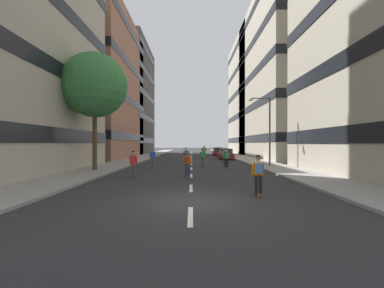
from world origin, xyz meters
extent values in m
plane|color=#28282B|center=(0.00, 30.11, 0.00)|extent=(180.65, 180.65, 0.00)
cube|color=gray|center=(-7.77, 33.87, 0.07)|extent=(3.48, 82.80, 0.14)
cube|color=gray|center=(7.77, 33.87, 0.07)|extent=(3.48, 82.80, 0.14)
cube|color=silver|center=(0.00, -2.00, 0.00)|extent=(0.16, 2.20, 0.01)
cube|color=silver|center=(0.00, 3.00, 0.00)|extent=(0.16, 2.20, 0.01)
cube|color=silver|center=(0.00, 8.00, 0.00)|extent=(0.16, 2.20, 0.01)
cube|color=silver|center=(0.00, 13.00, 0.00)|extent=(0.16, 2.20, 0.01)
cube|color=silver|center=(0.00, 18.00, 0.00)|extent=(0.16, 2.20, 0.01)
cube|color=silver|center=(0.00, 23.00, 0.00)|extent=(0.16, 2.20, 0.01)
cube|color=silver|center=(0.00, 28.00, 0.00)|extent=(0.16, 2.20, 0.01)
cube|color=silver|center=(0.00, 33.00, 0.00)|extent=(0.16, 2.20, 0.01)
cube|color=silver|center=(0.00, 38.00, 0.00)|extent=(0.16, 2.20, 0.01)
cube|color=silver|center=(0.00, 43.00, 0.00)|extent=(0.16, 2.20, 0.01)
cube|color=silver|center=(0.00, 48.00, 0.00)|extent=(0.16, 2.20, 0.01)
cube|color=silver|center=(0.00, 53.00, 0.00)|extent=(0.16, 2.20, 0.01)
cube|color=silver|center=(0.00, 58.00, 0.00)|extent=(0.16, 2.20, 0.01)
cube|color=silver|center=(0.00, 63.00, 0.00)|extent=(0.16, 2.20, 0.01)
cube|color=#9E6B51|center=(-18.24, 30.23, 11.01)|extent=(17.48, 20.04, 22.03)
cube|color=black|center=(-18.24, 30.23, 3.30)|extent=(17.60, 20.16, 1.10)
cube|color=black|center=(-18.24, 30.23, 8.81)|extent=(17.60, 20.16, 1.10)
cube|color=black|center=(-18.24, 30.23, 14.32)|extent=(17.60, 20.16, 1.10)
cube|color=black|center=(-18.24, 30.23, 19.82)|extent=(17.60, 20.16, 1.10)
cube|color=#4C4744|center=(-18.24, 46.12, 11.89)|extent=(17.48, 18.37, 23.78)
cube|color=black|center=(-18.24, 46.12, 2.85)|extent=(17.60, 18.49, 1.10)
cube|color=black|center=(-18.24, 46.12, 7.61)|extent=(17.60, 18.49, 1.10)
cube|color=black|center=(-18.24, 46.12, 12.37)|extent=(17.60, 18.49, 1.10)
cube|color=black|center=(-18.24, 46.12, 17.12)|extent=(17.60, 18.49, 1.10)
cube|color=black|center=(-18.24, 46.12, 21.88)|extent=(17.60, 18.49, 1.10)
cube|color=#BCB29E|center=(18.24, 30.23, 12.44)|extent=(17.48, 22.68, 24.88)
cube|color=black|center=(18.24, 30.23, 2.99)|extent=(17.60, 22.80, 1.10)
cube|color=black|center=(18.24, 30.23, 7.96)|extent=(17.60, 22.80, 1.10)
cube|color=black|center=(18.24, 30.23, 12.94)|extent=(17.60, 22.80, 1.10)
cube|color=black|center=(18.24, 30.23, 17.91)|extent=(17.60, 22.80, 1.10)
cube|color=black|center=(18.24, 30.23, 22.89)|extent=(17.60, 22.80, 1.10)
cube|color=#BCB29E|center=(18.24, 46.12, 12.37)|extent=(17.48, 20.75, 24.75)
cube|color=black|center=(18.24, 46.12, 2.97)|extent=(17.60, 20.87, 1.10)
cube|color=black|center=(18.24, 46.12, 7.92)|extent=(17.60, 20.87, 1.10)
cube|color=black|center=(18.24, 46.12, 12.87)|extent=(17.60, 20.87, 1.10)
cube|color=black|center=(18.24, 46.12, 17.82)|extent=(17.60, 20.87, 1.10)
cube|color=black|center=(18.24, 46.12, 22.77)|extent=(17.60, 20.87, 1.10)
cube|color=maroon|center=(4.83, 37.11, 0.53)|extent=(1.80, 4.40, 0.70)
cube|color=#2D3338|center=(4.83, 36.96, 1.20)|extent=(1.60, 2.10, 0.64)
cylinder|color=black|center=(4.03, 38.56, 0.32)|extent=(0.22, 0.64, 0.64)
cylinder|color=black|center=(5.63, 38.56, 0.32)|extent=(0.22, 0.64, 0.64)
cylinder|color=black|center=(4.03, 35.66, 0.32)|extent=(0.22, 0.64, 0.64)
cylinder|color=black|center=(5.63, 35.66, 0.32)|extent=(0.22, 0.64, 0.64)
cube|color=maroon|center=(4.83, 26.31, 0.53)|extent=(1.80, 4.40, 0.70)
cube|color=#2D3338|center=(4.83, 26.16, 1.20)|extent=(1.60, 2.10, 0.64)
cylinder|color=black|center=(4.03, 27.76, 0.32)|extent=(0.22, 0.64, 0.64)
cylinder|color=black|center=(5.63, 27.76, 0.32)|extent=(0.22, 0.64, 0.64)
cylinder|color=black|center=(4.03, 24.86, 0.32)|extent=(0.22, 0.64, 0.64)
cylinder|color=black|center=(5.63, 24.86, 0.32)|extent=(0.22, 0.64, 0.64)
cylinder|color=#4C3823|center=(-7.77, 10.60, 2.63)|extent=(0.36, 0.36, 4.99)
sphere|color=#387A3D|center=(-7.77, 10.60, 6.93)|extent=(5.17, 5.17, 5.17)
cylinder|color=#3F3F44|center=(7.42, 14.30, 3.39)|extent=(0.16, 0.16, 6.50)
cylinder|color=#3F3F44|center=(6.52, 14.30, 6.54)|extent=(1.80, 0.10, 0.10)
ellipsoid|color=silver|center=(5.62, 14.30, 6.39)|extent=(0.50, 0.30, 0.24)
cube|color=brown|center=(1.10, 15.55, 0.08)|extent=(0.23, 0.91, 0.02)
cylinder|color=#D8BF4C|center=(1.09, 15.87, 0.04)|extent=(0.18, 0.08, 0.07)
cylinder|color=#D8BF4C|center=(1.11, 15.23, 0.04)|extent=(0.18, 0.08, 0.07)
cylinder|color=#594C47|center=(1.01, 15.55, 0.49)|extent=(0.14, 0.14, 0.80)
cylinder|color=#594C47|center=(1.19, 15.55, 0.49)|extent=(0.14, 0.14, 0.80)
cube|color=green|center=(1.10, 15.55, 1.17)|extent=(0.33, 0.21, 0.55)
cylinder|color=green|center=(0.88, 15.59, 1.14)|extent=(0.10, 0.23, 0.55)
cylinder|color=green|center=(1.32, 15.61, 1.14)|extent=(0.10, 0.23, 0.55)
sphere|color=#997051|center=(1.10, 15.57, 1.62)|extent=(0.22, 0.22, 0.22)
sphere|color=black|center=(1.10, 15.57, 1.67)|extent=(0.21, 0.21, 0.21)
cube|color=brown|center=(-0.27, 7.09, 0.08)|extent=(0.25, 0.91, 0.02)
cylinder|color=#D8BF4C|center=(-0.25, 7.41, 0.04)|extent=(0.18, 0.08, 0.07)
cylinder|color=#D8BF4C|center=(-0.28, 6.77, 0.04)|extent=(0.18, 0.08, 0.07)
cylinder|color=#2D334C|center=(-0.35, 7.10, 0.49)|extent=(0.15, 0.15, 0.80)
cylinder|color=#2D334C|center=(-0.18, 7.09, 0.49)|extent=(0.15, 0.15, 0.80)
cube|color=orange|center=(-0.27, 7.09, 1.17)|extent=(0.33, 0.22, 0.55)
cylinder|color=orange|center=(-0.48, 7.15, 1.14)|extent=(0.10, 0.23, 0.55)
cylinder|color=orange|center=(-0.04, 7.13, 1.14)|extent=(0.10, 0.23, 0.55)
sphere|color=#997051|center=(-0.26, 7.11, 1.62)|extent=(0.22, 0.22, 0.22)
sphere|color=black|center=(-0.26, 7.11, 1.67)|extent=(0.21, 0.21, 0.21)
cube|color=#A52626|center=(-0.27, 6.91, 1.20)|extent=(0.27, 0.17, 0.40)
cube|color=brown|center=(2.48, 38.37, 0.08)|extent=(0.31, 0.92, 0.02)
cylinder|color=#D8BF4C|center=(2.52, 38.69, 0.04)|extent=(0.19, 0.09, 0.07)
cylinder|color=#D8BF4C|center=(2.44, 38.05, 0.04)|extent=(0.19, 0.09, 0.07)
cylinder|color=tan|center=(2.39, 38.38, 0.49)|extent=(0.16, 0.16, 0.80)
cylinder|color=tan|center=(2.57, 38.36, 0.49)|extent=(0.16, 0.16, 0.80)
cube|color=orange|center=(2.48, 38.37, 1.17)|extent=(0.34, 0.24, 0.55)
cylinder|color=orange|center=(2.27, 38.45, 1.14)|extent=(0.12, 0.24, 0.55)
cylinder|color=orange|center=(2.70, 38.39, 1.14)|extent=(0.12, 0.24, 0.55)
sphere|color=tan|center=(2.48, 38.39, 1.62)|extent=(0.22, 0.22, 0.22)
sphere|color=black|center=(2.48, 38.39, 1.67)|extent=(0.21, 0.21, 0.21)
cube|color=#4C8C4C|center=(2.45, 38.19, 1.20)|extent=(0.28, 0.19, 0.40)
cube|color=brown|center=(2.92, 1.09, 0.08)|extent=(0.25, 0.91, 0.02)
cylinder|color=#D8BF4C|center=(2.93, 1.41, 0.04)|extent=(0.18, 0.08, 0.07)
cylinder|color=#D8BF4C|center=(2.90, 0.77, 0.04)|extent=(0.18, 0.08, 0.07)
cylinder|color=black|center=(2.83, 1.09, 0.49)|extent=(0.15, 0.15, 0.80)
cylinder|color=black|center=(3.01, 1.09, 0.49)|extent=(0.15, 0.15, 0.80)
cube|color=orange|center=(2.92, 1.09, 1.17)|extent=(0.33, 0.22, 0.55)
cylinder|color=orange|center=(2.70, 1.15, 1.14)|extent=(0.10, 0.23, 0.55)
cylinder|color=orange|center=(3.14, 1.13, 1.14)|extent=(0.10, 0.23, 0.55)
sphere|color=#997051|center=(2.92, 1.11, 1.62)|extent=(0.22, 0.22, 0.22)
sphere|color=black|center=(2.92, 1.11, 1.67)|extent=(0.21, 0.21, 0.21)
cube|color=#3F72BF|center=(2.91, 0.91, 1.20)|extent=(0.27, 0.17, 0.40)
cube|color=brown|center=(-0.67, 19.84, 0.08)|extent=(0.21, 0.90, 0.02)
cylinder|color=#D8BF4C|center=(-0.68, 20.16, 0.04)|extent=(0.18, 0.07, 0.07)
cylinder|color=#D8BF4C|center=(-0.67, 19.52, 0.04)|extent=(0.18, 0.07, 0.07)
cylinder|color=#594C47|center=(-0.76, 19.84, 0.49)|extent=(0.14, 0.14, 0.80)
cylinder|color=#594C47|center=(-0.58, 19.84, 0.49)|extent=(0.14, 0.14, 0.80)
cube|color=blue|center=(-0.67, 19.84, 1.17)|extent=(0.32, 0.20, 0.55)
cylinder|color=blue|center=(-0.89, 19.89, 1.14)|extent=(0.09, 0.23, 0.55)
cylinder|color=blue|center=(-0.45, 19.89, 1.14)|extent=(0.09, 0.23, 0.55)
sphere|color=beige|center=(-0.67, 19.86, 1.62)|extent=(0.22, 0.22, 0.22)
sphere|color=black|center=(-0.67, 19.86, 1.67)|extent=(0.21, 0.21, 0.21)
cube|color=#3F72BF|center=(-0.67, 19.66, 1.20)|extent=(0.26, 0.16, 0.40)
cube|color=brown|center=(-3.66, 14.01, 0.08)|extent=(0.32, 0.92, 0.02)
cylinder|color=#D8BF4C|center=(-3.62, 14.33, 0.04)|extent=(0.19, 0.09, 0.07)
cylinder|color=#D8BF4C|center=(-3.70, 13.70, 0.04)|extent=(0.19, 0.09, 0.07)
cylinder|color=#594C47|center=(-3.75, 14.03, 0.49)|extent=(0.16, 0.16, 0.80)
cylinder|color=#594C47|center=(-3.57, 14.00, 0.49)|extent=(0.16, 0.16, 0.80)
cube|color=blue|center=(-3.66, 14.01, 1.17)|extent=(0.34, 0.24, 0.55)
cylinder|color=blue|center=(-3.87, 14.09, 1.14)|extent=(0.12, 0.24, 0.55)
cylinder|color=blue|center=(-3.44, 14.03, 1.14)|extent=(0.12, 0.24, 0.55)
sphere|color=tan|center=(-3.66, 14.03, 1.62)|extent=(0.22, 0.22, 0.22)
sphere|color=black|center=(-3.66, 14.03, 1.67)|extent=(0.21, 0.21, 0.21)
cube|color=brown|center=(3.50, 16.88, 0.08)|extent=(0.25, 0.91, 0.02)
cylinder|color=#D8BF4C|center=(3.48, 17.20, 0.04)|extent=(0.18, 0.08, 0.07)
cylinder|color=#D8BF4C|center=(3.52, 16.56, 0.04)|extent=(0.18, 0.08, 0.07)
cylinder|color=#2D334C|center=(3.41, 16.88, 0.49)|extent=(0.15, 0.15, 0.80)
cylinder|color=#2D334C|center=(3.59, 16.89, 0.49)|extent=(0.15, 0.15, 0.80)
cube|color=white|center=(3.50, 16.88, 1.17)|extent=(0.33, 0.22, 0.55)
cylinder|color=white|center=(3.28, 16.92, 1.14)|extent=(0.10, 0.23, 0.55)
cylinder|color=white|center=(3.72, 16.95, 1.14)|extent=(0.10, 0.23, 0.55)
sphere|color=tan|center=(3.50, 16.90, 1.62)|extent=(0.22, 0.22, 0.22)
sphere|color=black|center=(3.50, 16.90, 1.67)|extent=(0.21, 0.21, 0.21)
cube|color=black|center=(3.51, 16.70, 1.20)|extent=(0.27, 0.18, 0.40)
cube|color=brown|center=(-3.91, 7.19, 0.08)|extent=(0.25, 0.91, 0.02)
cylinder|color=#D8BF4C|center=(-3.89, 7.51, 0.04)|extent=(0.18, 0.08, 0.07)
cylinder|color=#D8BF4C|center=(-3.92, 6.87, 0.04)|extent=(0.18, 0.08, 0.07)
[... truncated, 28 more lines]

